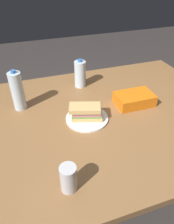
# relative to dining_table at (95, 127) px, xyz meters

# --- Properties ---
(ground_plane) EXTENTS (8.00, 8.00, 0.00)m
(ground_plane) POSITION_rel_dining_table_xyz_m (0.00, 0.00, -0.69)
(ground_plane) COLOR #383330
(dining_table) EXTENTS (1.69, 1.16, 0.77)m
(dining_table) POSITION_rel_dining_table_xyz_m (0.00, 0.00, 0.00)
(dining_table) COLOR olive
(dining_table) RESTS_ON ground_plane
(paper_plate) EXTENTS (0.24, 0.24, 0.01)m
(paper_plate) POSITION_rel_dining_table_xyz_m (0.05, 0.01, 0.09)
(paper_plate) COLOR white
(paper_plate) RESTS_ON dining_table
(sandwich) EXTENTS (0.20, 0.14, 0.08)m
(sandwich) POSITION_rel_dining_table_xyz_m (0.06, 0.01, 0.13)
(sandwich) COLOR #DBB26B
(sandwich) RESTS_ON paper_plate
(chip_bag) EXTENTS (0.23, 0.15, 0.07)m
(chip_bag) POSITION_rel_dining_table_xyz_m (-0.27, -0.04, 0.11)
(chip_bag) COLOR orange
(chip_bag) RESTS_ON dining_table
(water_bottle_tall) EXTENTS (0.07, 0.07, 0.25)m
(water_bottle_tall) POSITION_rel_dining_table_xyz_m (0.40, -0.22, 0.20)
(water_bottle_tall) COLOR silver
(water_bottle_tall) RESTS_ON dining_table
(water_bottle_spare) EXTENTS (0.08, 0.08, 0.20)m
(water_bottle_spare) POSITION_rel_dining_table_xyz_m (-0.03, -0.37, 0.17)
(water_bottle_spare) COLOR silver
(water_bottle_spare) RESTS_ON dining_table
(soda_can_silver) EXTENTS (0.07, 0.07, 0.12)m
(soda_can_silver) POSITION_rel_dining_table_xyz_m (0.26, 0.41, 0.14)
(soda_can_silver) COLOR silver
(soda_can_silver) RESTS_ON dining_table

